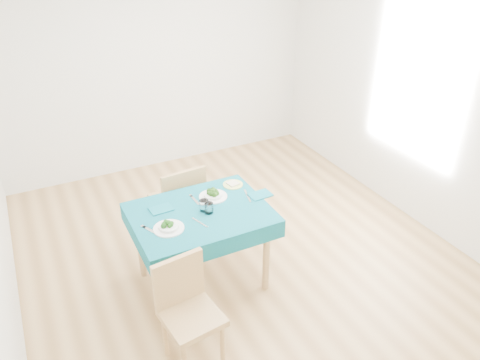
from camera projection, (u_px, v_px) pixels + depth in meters
name	position (u px, v px, depth m)	size (l,w,h in m)	color
room_shell	(240.00, 129.00, 3.95)	(4.02, 4.52, 2.73)	olive
table	(202.00, 248.00, 4.10)	(1.13, 0.86, 0.76)	#084F5D
chair_near	(192.00, 311.00, 3.30)	(0.39, 0.43, 0.98)	#A8834F
chair_far	(176.00, 188.00, 4.63)	(0.45, 0.50, 1.14)	#A8834F
bowl_near	(169.00, 225.00, 3.68)	(0.25, 0.25, 0.08)	white
bowl_far	(213.00, 193.00, 4.10)	(0.25, 0.25, 0.08)	white
fork_near	(151.00, 231.00, 3.67)	(0.03, 0.20, 0.00)	silver
knife_near	(200.00, 222.00, 3.77)	(0.01, 0.19, 0.00)	silver
fork_far	(195.00, 200.00, 4.07)	(0.02, 0.17, 0.00)	silver
knife_far	(247.00, 196.00, 4.13)	(0.02, 0.22, 0.00)	silver
napkin_near	(161.00, 209.00, 3.94)	(0.19, 0.13, 0.01)	#0C5967
napkin_far	(260.00, 195.00, 4.14)	(0.20, 0.14, 0.01)	#0C5967
tumbler_center	(204.00, 206.00, 3.90)	(0.08, 0.08, 0.10)	white
tumbler_side	(209.00, 208.00, 3.88)	(0.07, 0.07, 0.09)	white
side_plate	(233.00, 185.00, 4.30)	(0.18, 0.18, 0.01)	#D0D96A
bread_slice	(233.00, 183.00, 4.29)	(0.10, 0.10, 0.01)	beige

